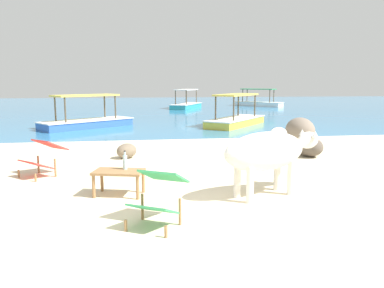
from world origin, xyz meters
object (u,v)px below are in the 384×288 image
object	(u,v)px
boat_yellow	(236,119)
boat_blue	(87,121)
deck_chair_far	(44,155)
cow	(268,151)
bottle	(125,162)
low_bench_table	(119,175)
boat_teal	(186,104)
deck_chair_near	(159,194)
boat_white	(258,102)

from	to	relation	value
boat_yellow	boat_blue	size ratio (longest dim) A/B	0.99
deck_chair_far	boat_blue	distance (m)	7.86
cow	boat_blue	size ratio (longest dim) A/B	0.52
cow	bottle	bearing A→B (deg)	146.28
low_bench_table	boat_blue	world-z (taller)	boat_blue
low_bench_table	deck_chair_far	world-z (taller)	deck_chair_far
cow	bottle	world-z (taller)	cow
boat_teal	boat_yellow	xyz separation A→B (m)	(0.66, -10.72, 0.00)
bottle	deck_chair_near	xyz separation A→B (m)	(0.45, -1.37, -0.13)
deck_chair_near	boat_blue	distance (m)	10.85
cow	boat_yellow	bearing A→B (deg)	55.59
deck_chair_near	boat_blue	bearing A→B (deg)	-139.11
deck_chair_near	boat_teal	bearing A→B (deg)	-159.14
bottle	boat_blue	distance (m)	9.42
boat_white	boat_blue	size ratio (longest dim) A/B	0.97
deck_chair_near	boat_yellow	bearing A→B (deg)	-170.55
cow	boat_teal	world-z (taller)	boat_teal
cow	deck_chair_far	world-z (taller)	cow
low_bench_table	bottle	bearing A→B (deg)	56.00
boat_yellow	cow	bearing A→B (deg)	27.05
deck_chair_far	boat_yellow	distance (m)	9.64
boat_blue	low_bench_table	bearing A→B (deg)	62.40
low_bench_table	boat_white	distance (m)	23.33
boat_yellow	boat_blue	distance (m)	5.97
low_bench_table	boat_blue	size ratio (longest dim) A/B	0.23
low_bench_table	boat_yellow	distance (m)	10.17
boat_teal	low_bench_table	bearing A→B (deg)	15.93
boat_teal	boat_blue	size ratio (longest dim) A/B	1.05
cow	low_bench_table	bearing A→B (deg)	148.88
bottle	boat_blue	size ratio (longest dim) A/B	0.08
low_bench_table	bottle	xyz separation A→B (m)	(0.10, 0.09, 0.18)
boat_white	boat_yellow	size ratio (longest dim) A/B	0.98
deck_chair_far	boat_teal	world-z (taller)	boat_teal
boat_yellow	boat_white	bearing A→B (deg)	-162.85
bottle	boat_teal	xyz separation A→B (m)	(3.56, 19.84, -0.26)
boat_blue	boat_teal	bearing A→B (deg)	-154.28
cow	low_bench_table	world-z (taller)	cow
cow	deck_chair_near	distance (m)	1.98
deck_chair_far	boat_blue	size ratio (longest dim) A/B	0.26
boat_blue	boat_white	bearing A→B (deg)	-169.69
boat_yellow	boat_blue	bearing A→B (deg)	-52.10
bottle	deck_chair_far	distance (m)	2.09
cow	boat_yellow	world-z (taller)	boat_yellow
deck_chair_far	boat_white	size ratio (longest dim) A/B	0.26
deck_chair_near	boat_yellow	distance (m)	11.15
boat_white	boat_blue	distance (m)	16.27
boat_white	boat_teal	xyz separation A→B (m)	(-5.59, -1.50, 0.00)
boat_yellow	boat_blue	xyz separation A→B (m)	(-5.96, 0.13, 0.00)
bottle	deck_chair_far	bearing A→B (deg)	138.01
low_bench_table	deck_chair_far	bearing A→B (deg)	148.98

